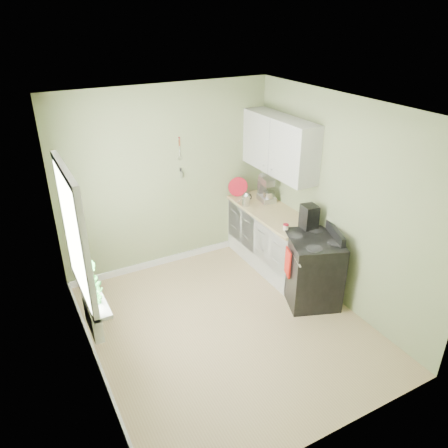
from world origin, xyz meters
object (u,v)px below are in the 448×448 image
stove (312,269)px  coffee_maker (309,218)px  stand_mixer (266,190)px  kettle (246,199)px

stove → coffee_maker: size_ratio=3.12×
stove → stand_mixer: 1.51m
stand_mixer → kettle: (-0.37, -0.03, -0.07)m
stand_mixer → coffee_maker: size_ratio=1.23×
kettle → stand_mixer: bearing=3.9°
stove → kettle: kettle is taller
kettle → coffee_maker: 1.10m
stove → stand_mixer: bearing=84.1°
stand_mixer → coffee_maker: bearing=-91.0°
stove → stand_mixer: stand_mixer is taller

